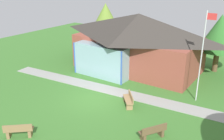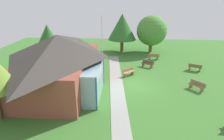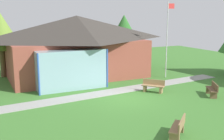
# 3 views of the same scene
# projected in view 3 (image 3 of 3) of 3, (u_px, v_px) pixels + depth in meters

# --- Properties ---
(ground_plane) EXTENTS (44.00, 44.00, 0.00)m
(ground_plane) POSITION_uv_depth(u_px,v_px,m) (127.00, 99.00, 17.31)
(ground_plane) COLOR #3D752D
(pavilion) EXTENTS (11.66, 7.42, 5.01)m
(pavilion) POSITION_uv_depth(u_px,v_px,m) (77.00, 46.00, 22.56)
(pavilion) COLOR brown
(pavilion) RESTS_ON ground_plane
(footpath) EXTENTS (18.74, 2.89, 0.03)m
(footpath) POSITION_uv_depth(u_px,v_px,m) (114.00, 91.00, 18.84)
(footpath) COLOR #999993
(footpath) RESTS_ON ground_plane
(flagpole) EXTENTS (0.64, 0.08, 6.10)m
(flagpole) POSITION_uv_depth(u_px,v_px,m) (167.00, 37.00, 22.45)
(flagpole) COLOR silver
(flagpole) RESTS_ON ground_plane
(bench_rear_near_path) EXTENTS (1.31, 1.42, 0.84)m
(bench_rear_near_path) POSITION_uv_depth(u_px,v_px,m) (153.00, 86.00, 18.66)
(bench_rear_near_path) COLOR #9E7A51
(bench_rear_near_path) RESTS_ON ground_plane
(bench_mid_right) EXTENTS (1.17, 1.51, 0.84)m
(bench_mid_right) POSITION_uv_depth(u_px,v_px,m) (212.00, 90.00, 17.79)
(bench_mid_right) COLOR brown
(bench_mid_right) RESTS_ON ground_plane
(bench_front_center) EXTENTS (1.42, 1.31, 0.84)m
(bench_front_center) POSITION_uv_depth(u_px,v_px,m) (178.00, 128.00, 11.83)
(bench_front_center) COLOR olive
(bench_front_center) RESTS_ON ground_plane
(tree_behind_pavilion_left) EXTENTS (3.34, 3.34, 5.36)m
(tree_behind_pavilion_left) POSITION_uv_depth(u_px,v_px,m) (0.00, 31.00, 22.54)
(tree_behind_pavilion_left) COLOR brown
(tree_behind_pavilion_left) RESTS_ON ground_plane
(tree_behind_pavilion_right) EXTENTS (3.47, 3.47, 5.06)m
(tree_behind_pavilion_right) POSITION_uv_depth(u_px,v_px,m) (124.00, 31.00, 28.08)
(tree_behind_pavilion_right) COLOR brown
(tree_behind_pavilion_right) RESTS_ON ground_plane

